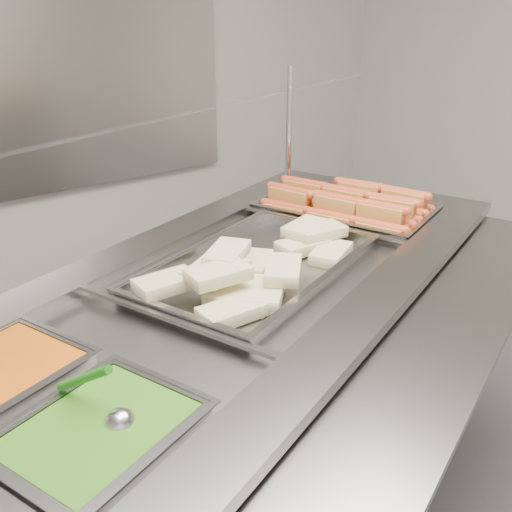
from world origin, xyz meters
TOP-DOWN VIEW (x-y plane):
  - steam_counter at (0.12, 0.31)m, footprint 2.12×1.43m
  - tray_rail at (0.29, -0.19)m, footprint 1.86×0.93m
  - sneeze_guard at (0.05, 0.53)m, footprint 1.72×0.83m
  - pan_hotdogs at (0.74, 0.52)m, footprint 0.51×0.65m
  - pan_wraps at (0.18, 0.33)m, footprint 0.80×0.62m
  - pan_peas at (-0.47, -0.04)m, footprint 0.37×0.33m
  - hotdogs_in_buns at (0.74, 0.51)m, footprint 0.46×0.60m
  - tortilla_wraps at (0.14, 0.29)m, footprint 0.72×0.39m
  - serving_spoon at (-0.43, -0.04)m, footprint 0.09×0.18m

SIDE VIEW (x-z plane):
  - steam_counter at x=0.12m, z-range 0.00..0.93m
  - tray_rail at x=0.29m, z-range 0.85..0.91m
  - pan_hotdogs at x=0.74m, z-range 0.84..0.94m
  - pan_peas at x=-0.47m, z-range 0.84..0.94m
  - pan_wraps at x=0.18m, z-range 0.87..0.94m
  - hotdogs_in_buns at x=0.74m, z-range 0.88..1.00m
  - serving_spoon at x=-0.43m, z-range 0.87..1.01m
  - tortilla_wraps at x=0.14m, z-range 0.89..1.00m
  - sneeze_guard at x=0.05m, z-range 1.08..1.54m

